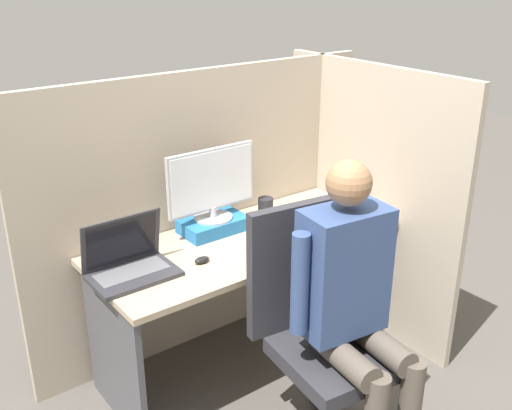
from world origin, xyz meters
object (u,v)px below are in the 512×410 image
at_px(monitor, 212,184).
at_px(carrot_toy, 276,241).
at_px(office_chair, 319,327).
at_px(person, 354,298).
at_px(paper_box, 213,225).
at_px(laptop, 130,264).
at_px(coffee_mug, 266,207).
at_px(stapler, 344,202).

height_order(monitor, carrot_toy, monitor).
bearing_deg(office_chair, person, -82.77).
xyz_separation_m(paper_box, laptop, (-0.54, -0.16, 0.02)).
distance_m(laptop, office_chair, 0.86).
xyz_separation_m(person, coffee_mug, (0.30, 0.94, -0.00)).
relative_size(laptop, carrot_toy, 2.39).
distance_m(stapler, office_chair, 0.98).
bearing_deg(stapler, paper_box, 167.60).
height_order(carrot_toy, coffee_mug, coffee_mug).
xyz_separation_m(monitor, coffee_mug, (0.34, -0.00, -0.21)).
bearing_deg(monitor, laptop, -163.17).
relative_size(stapler, coffee_mug, 1.47).
bearing_deg(coffee_mug, laptop, -169.58).
distance_m(laptop, coffee_mug, 0.89).
distance_m(laptop, stapler, 1.30).
bearing_deg(coffee_mug, stapler, -21.61).
height_order(laptop, coffee_mug, laptop).
bearing_deg(stapler, carrot_toy, -166.34).
bearing_deg(coffee_mug, carrot_toy, -120.20).
relative_size(office_chair, person, 0.81).
bearing_deg(paper_box, monitor, 90.00).
distance_m(monitor, office_chair, 0.89).
bearing_deg(coffee_mug, office_chair, -112.15).
bearing_deg(coffee_mug, person, -107.44).
xyz_separation_m(stapler, coffee_mug, (-0.42, 0.17, 0.02)).
xyz_separation_m(paper_box, coffee_mug, (0.34, 0.00, 0.01)).
distance_m(office_chair, coffee_mug, 0.87).
height_order(person, coffee_mug, person).
height_order(stapler, coffee_mug, coffee_mug).
distance_m(paper_box, office_chair, 0.80).
height_order(office_chair, person, person).
relative_size(office_chair, coffee_mug, 10.82).
relative_size(paper_box, stapler, 2.27).
xyz_separation_m(office_chair, person, (0.02, -0.16, 0.21)).
distance_m(stapler, carrot_toy, 0.63).
distance_m(paper_box, stapler, 0.78).
xyz_separation_m(laptop, stapler, (1.30, -0.01, -0.02)).
distance_m(office_chair, person, 0.27).
relative_size(paper_box, office_chair, 0.31).
distance_m(person, coffee_mug, 0.99).
bearing_deg(stapler, person, -132.91).
height_order(paper_box, office_chair, office_chair).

